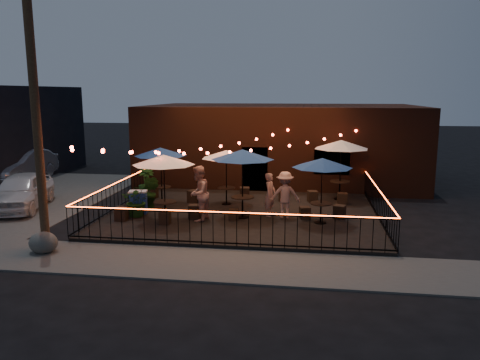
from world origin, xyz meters
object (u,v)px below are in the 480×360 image
at_px(utility_pole, 36,116).
at_px(cafe_table_4, 322,164).
at_px(cafe_table_0, 164,161).
at_px(cafe_table_1, 161,153).
at_px(boulder, 43,243).
at_px(cafe_table_2, 243,155).
at_px(cafe_table_5, 341,145).
at_px(cooler, 138,202).
at_px(cafe_table_3, 226,155).

height_order(utility_pole, cafe_table_4, utility_pole).
relative_size(cafe_table_0, cafe_table_1, 0.99).
distance_m(cafe_table_1, boulder, 6.50).
xyz_separation_m(cafe_table_2, cafe_table_5, (3.71, 3.56, 0.03)).
relative_size(cafe_table_0, cooler, 2.95).
relative_size(cafe_table_3, cafe_table_5, 0.90).
distance_m(cafe_table_4, cafe_table_5, 4.00).
bearing_deg(boulder, cafe_table_2, 39.01).
bearing_deg(cafe_table_0, cafe_table_2, 21.06).
bearing_deg(cafe_table_0, cafe_table_4, 7.07).
bearing_deg(cafe_table_1, cafe_table_3, 6.90).
xyz_separation_m(cafe_table_0, boulder, (-2.68, -3.29, -2.01)).
bearing_deg(boulder, cooler, 73.15).
height_order(cafe_table_1, cafe_table_5, cafe_table_5).
xyz_separation_m(cafe_table_0, cooler, (-1.37, 1.05, -1.75)).
bearing_deg(utility_pole, cafe_table_4, 22.91).
bearing_deg(cafe_table_1, utility_pole, -109.14).
height_order(cafe_table_2, cooler, cafe_table_2).
relative_size(cooler, boulder, 1.01).
height_order(cafe_table_0, cooler, cafe_table_0).
bearing_deg(cafe_table_1, cooler, -104.13).
height_order(utility_pole, cafe_table_5, utility_pole).
distance_m(utility_pole, cooler, 5.38).
relative_size(cafe_table_4, cafe_table_5, 0.82).
distance_m(cafe_table_2, cooler, 4.39).
bearing_deg(cafe_table_3, cafe_table_5, 18.67).
bearing_deg(boulder, cafe_table_3, 55.22).
height_order(cafe_table_1, cooler, cafe_table_1).
xyz_separation_m(cafe_table_4, boulder, (-8.11, -3.96, -1.91)).
height_order(cafe_table_3, cafe_table_5, cafe_table_5).
height_order(cafe_table_0, cafe_table_3, cafe_table_0).
bearing_deg(cafe_table_0, utility_pole, -135.40).
bearing_deg(cooler, utility_pole, -122.23).
relative_size(cafe_table_0, boulder, 2.97).
bearing_deg(cafe_table_0, cafe_table_1, 109.80).
bearing_deg(boulder, cafe_table_4, 26.01).
xyz_separation_m(cafe_table_4, cafe_table_5, (0.90, 3.89, 0.22)).
relative_size(cafe_table_1, cooler, 2.97).
xyz_separation_m(cafe_table_2, cooler, (-3.98, 0.04, -1.85)).
distance_m(cafe_table_0, boulder, 4.69).
bearing_deg(cafe_table_4, utility_pole, -157.09).
distance_m(utility_pole, cafe_table_1, 6.08).
distance_m(cafe_table_3, boulder, 7.86).
relative_size(utility_pole, boulder, 9.23).
distance_m(cafe_table_3, cafe_table_4, 4.41).
height_order(utility_pole, cooler, utility_pole).
relative_size(cafe_table_2, boulder, 2.90).
bearing_deg(cafe_table_4, boulder, -153.99).
distance_m(cafe_table_0, cafe_table_5, 7.80).
relative_size(cafe_table_4, boulder, 2.66).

